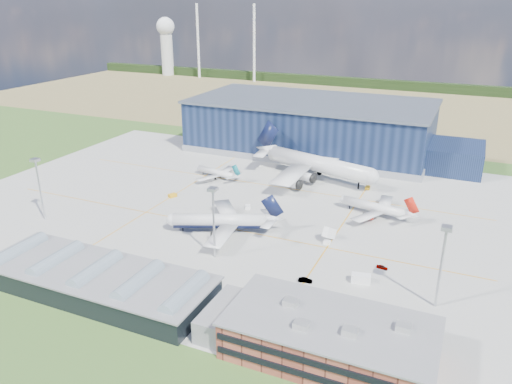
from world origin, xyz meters
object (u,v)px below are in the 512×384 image
Objects in this scene: gse_tug_b at (172,195)px; gse_cart_a at (248,207)px; ops_building at (329,338)px; airstair at (329,236)px; light_mast_west at (38,179)px; car_a at (382,267)px; gse_tug_c at (368,188)px; airliner_regional at (216,169)px; gse_tug_a at (213,286)px; hangar at (316,128)px; light_mast_center at (213,211)px; gse_van_c at (361,278)px; airliner_widebody at (319,156)px; airliner_navy at (220,214)px; light_mast_east at (443,254)px; airliner_red at (375,203)px; car_b at (305,280)px.

gse_tug_b reaches higher than gse_cart_a.
airstair is (-15.86, 55.28, -3.07)m from ops_building.
light_mast_west reaches higher than car_a.
airstair is at bearing -95.13° from gse_tug_c.
airliner_regional reaches higher than gse_cart_a.
airstair is at bearing 65.37° from gse_tug_a.
hangar is at bearing 95.90° from gse_tug_b.
light_mast_center is at bearing 146.31° from ops_building.
hangar is at bearing 12.10° from gse_van_c.
gse_van_c reaches higher than car_a.
airliner_widebody is 12.11× the size of airstair.
airliner_navy is 0.63× the size of airliner_widebody.
ops_building is 2.00× the size of light_mast_east.
airliner_navy is at bearing -86.07° from airliner_widebody.
airliner_widebody is 22.51× the size of gse_tug_c.
gse_van_c is at bearing 169.89° from light_mast_east.
airliner_red is at bearing 25.63° from light_mast_west.
airliner_red is 1.22× the size of airliner_regional.
car_b is at bearing -73.60° from hangar.
hangar is 125.07m from light_mast_center.
hangar is 108.26m from airliner_navy.
gse_tug_a reaches higher than gse_tug_c.
airliner_red is 7.99× the size of gse_tug_a.
airstair is at bearing 83.01° from airliner_red.
light_mast_center is at bearing 75.67° from car_b.
light_mast_center is (-45.01, 30.00, 10.64)m from ops_building.
airliner_navy is 66.93m from airliner_widebody.
gse_van_c is at bearing 1.81° from light_mast_west.
car_a is at bearing 38.62° from gse_tug_a.
gse_tug_c is at bearing -0.36° from gse_van_c.
airliner_widebody reaches higher than airliner_regional.
ops_building is at bearing 141.57° from airliner_regional.
gse_cart_a is 0.73× the size of car_b.
gse_tug_b is at bearing -173.06° from airstair.
ops_building is at bearing -55.01° from airliner_widebody.
car_b is at bearing -1.49° from light_mast_west.
car_b is (-8.08, -54.60, -4.39)m from airliner_red.
airliner_widebody is 87.10m from gse_van_c.
gse_cart_a is (-14.78, 54.84, -0.18)m from gse_tug_a.
hangar reaches higher than car_a.
airliner_widebody is (14.51, 65.21, 3.96)m from airliner_navy.
airliner_widebody is at bearing 69.74° from gse_tug_b.
airliner_regional reaches higher than airstair.
airliner_regional is 4.71× the size of gse_van_c.
light_mast_west is 6.84× the size of car_a.
airliner_navy reaches higher than gse_tug_a.
airliner_regional is 65.99m from gse_tug_c.
light_mast_east is at bearing -95.13° from car_b.
hangar is 142.03m from gse_tug_a.
light_mast_center is 6.84× the size of car_a.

